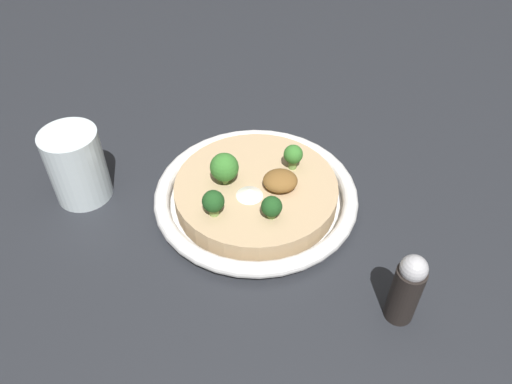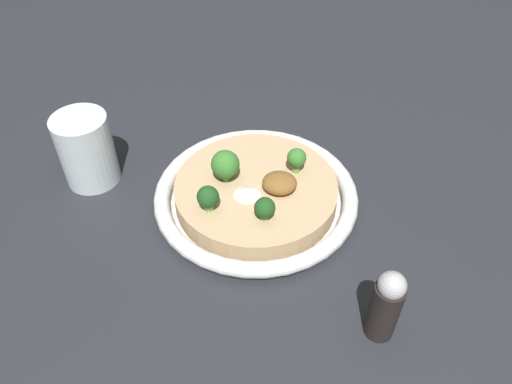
% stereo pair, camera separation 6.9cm
% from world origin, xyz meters
% --- Properties ---
extents(ground_plane, '(6.00, 6.00, 0.00)m').
position_xyz_m(ground_plane, '(0.00, 0.00, 0.00)').
color(ground_plane, '#23262B').
extents(risotto_bowl, '(0.28, 0.28, 0.04)m').
position_xyz_m(risotto_bowl, '(0.00, 0.00, 0.02)').
color(risotto_bowl, white).
rests_on(risotto_bowl, ground_plane).
extents(cheese_sprinkle, '(0.04, 0.04, 0.01)m').
position_xyz_m(cheese_sprinkle, '(-0.01, -0.02, 0.04)').
color(cheese_sprinkle, white).
rests_on(cheese_sprinkle, risotto_bowl).
extents(crispy_onion_garnish, '(0.05, 0.04, 0.02)m').
position_xyz_m(crispy_onion_garnish, '(0.03, -0.01, 0.05)').
color(crispy_onion_garnish, brown).
rests_on(crispy_onion_garnish, risotto_bowl).
extents(broccoli_right, '(0.03, 0.03, 0.04)m').
position_xyz_m(broccoli_right, '(0.05, 0.03, 0.06)').
color(broccoli_right, '#759E4C').
rests_on(broccoli_right, risotto_bowl).
extents(broccoli_front_right, '(0.03, 0.03, 0.03)m').
position_xyz_m(broccoli_front_right, '(0.02, -0.06, 0.05)').
color(broccoli_front_right, '#759E4C').
rests_on(broccoli_front_right, risotto_bowl).
extents(broccoli_back_left, '(0.04, 0.04, 0.05)m').
position_xyz_m(broccoli_back_left, '(-0.04, 0.01, 0.06)').
color(broccoli_back_left, '#759E4C').
rests_on(broccoli_back_left, risotto_bowl).
extents(broccoli_front_left, '(0.03, 0.03, 0.04)m').
position_xyz_m(broccoli_front_left, '(-0.05, -0.05, 0.06)').
color(broccoli_front_left, '#84A856').
rests_on(broccoli_front_left, risotto_bowl).
extents(drinking_glass, '(0.08, 0.08, 0.11)m').
position_xyz_m(drinking_glass, '(-0.24, 0.03, 0.05)').
color(drinking_glass, silver).
rests_on(drinking_glass, ground_plane).
extents(pepper_shaker, '(0.03, 0.03, 0.10)m').
position_xyz_m(pepper_shaker, '(0.16, -0.18, 0.05)').
color(pepper_shaker, black).
rests_on(pepper_shaker, ground_plane).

